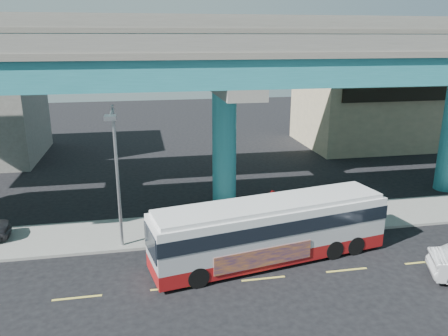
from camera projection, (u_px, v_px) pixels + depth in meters
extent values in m
plane|color=black|center=(262.00, 275.00, 19.79)|extent=(120.00, 120.00, 0.00)
cube|color=gray|center=(236.00, 225.00, 24.95)|extent=(70.00, 4.00, 0.15)
cube|color=#D8C64C|center=(77.00, 298.00, 18.07)|extent=(2.00, 0.12, 0.01)
cube|color=#D8C64C|center=(174.00, 288.00, 18.79)|extent=(2.00, 0.12, 0.01)
cube|color=#D8C64C|center=(263.00, 279.00, 19.51)|extent=(2.00, 0.12, 0.01)
cube|color=#D8C64C|center=(347.00, 270.00, 20.23)|extent=(2.00, 0.12, 0.01)
cube|color=#D8C64C|center=(424.00, 262.00, 20.95)|extent=(2.00, 0.12, 0.01)
cylinder|color=#1F7078|center=(224.00, 149.00, 27.21)|extent=(1.50, 1.50, 7.40)
cube|color=gray|center=(224.00, 84.00, 26.07)|extent=(2.00, 12.00, 0.60)
cube|color=gray|center=(214.00, 65.00, 29.10)|extent=(1.80, 5.00, 1.20)
cube|color=gray|center=(429.00, 63.00, 31.99)|extent=(1.80, 5.00, 1.20)
cube|color=#1F7078|center=(237.00, 71.00, 22.49)|extent=(52.00, 5.00, 1.40)
cube|color=gray|center=(237.00, 54.00, 22.24)|extent=(52.00, 5.40, 0.30)
cube|color=gray|center=(249.00, 43.00, 19.73)|extent=(52.00, 0.25, 0.80)
cube|color=gray|center=(228.00, 42.00, 24.44)|extent=(52.00, 0.25, 0.80)
cube|color=#1F7078|center=(214.00, 45.00, 28.73)|extent=(52.00, 5.00, 1.40)
cube|color=gray|center=(214.00, 31.00, 28.49)|extent=(52.00, 5.40, 0.30)
cube|color=gray|center=(221.00, 21.00, 25.98)|extent=(52.00, 0.25, 0.80)
cube|color=gray|center=(208.00, 24.00, 30.69)|extent=(52.00, 0.25, 0.80)
cube|color=tan|center=(374.00, 109.00, 43.69)|extent=(14.00, 10.00, 7.00)
cube|color=black|center=(406.00, 94.00, 38.29)|extent=(12.00, 0.25, 1.20)
cube|color=maroon|center=(270.00, 249.00, 21.12)|extent=(11.80, 4.57, 0.67)
cube|color=#BCBDC2|center=(271.00, 229.00, 20.81)|extent=(11.80, 4.57, 1.44)
cube|color=black|center=(271.00, 220.00, 20.68)|extent=(11.87, 4.63, 0.67)
cube|color=silver|center=(271.00, 209.00, 20.53)|extent=(11.80, 4.57, 0.38)
cube|color=silver|center=(272.00, 204.00, 20.44)|extent=(11.36, 4.25, 0.19)
cube|color=black|center=(370.00, 206.00, 22.76)|extent=(0.47, 2.18, 1.15)
cube|color=black|center=(150.00, 243.00, 18.67)|extent=(0.47, 2.18, 1.15)
cube|color=#121352|center=(264.00, 258.00, 19.56)|extent=(4.74, 0.95, 0.87)
cylinder|color=black|center=(198.00, 277.00, 18.72)|extent=(1.00, 0.46, 0.96)
cylinder|color=black|center=(183.00, 254.00, 20.69)|extent=(1.00, 0.46, 0.96)
cylinder|color=black|center=(334.00, 250.00, 21.16)|extent=(1.00, 0.46, 0.96)
cylinder|color=black|center=(309.00, 232.00, 23.13)|extent=(1.00, 0.46, 0.96)
cylinder|color=black|center=(355.00, 245.00, 21.60)|extent=(1.00, 0.46, 0.96)
cylinder|color=black|center=(329.00, 228.00, 23.57)|extent=(1.00, 0.46, 0.96)
cylinder|color=gray|center=(118.00, 178.00, 21.36)|extent=(0.16, 0.16, 7.18)
cylinder|color=gray|center=(111.00, 113.00, 19.48)|extent=(0.12, 1.94, 0.12)
cube|color=gray|center=(110.00, 117.00, 18.58)|extent=(0.50, 0.70, 0.18)
cylinder|color=gray|center=(271.00, 213.00, 23.71)|extent=(0.06, 0.06, 2.07)
cylinder|color=#B20A0A|center=(272.00, 197.00, 23.40)|extent=(0.52, 0.53, 0.71)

